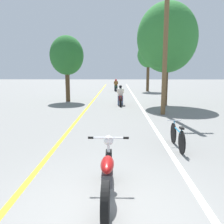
# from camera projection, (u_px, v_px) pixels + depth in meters

# --- Properties ---
(ground_plane) EXTENTS (120.00, 120.00, 0.00)m
(ground_plane) POSITION_uv_depth(u_px,v_px,m) (105.00, 219.00, 3.72)
(ground_plane) COLOR slate
(lane_stripe_center) EXTENTS (0.14, 48.00, 0.01)m
(lane_stripe_center) POSITION_uv_depth(u_px,v_px,m) (90.00, 105.00, 16.21)
(lane_stripe_center) COLOR yellow
(lane_stripe_center) RESTS_ON ground
(lane_stripe_edge) EXTENTS (0.14, 48.00, 0.01)m
(lane_stripe_edge) POSITION_uv_depth(u_px,v_px,m) (139.00, 105.00, 16.14)
(lane_stripe_edge) COLOR white
(lane_stripe_edge) RESTS_ON ground
(utility_pole) EXTENTS (1.10, 0.24, 7.30)m
(utility_pole) POSITION_uv_depth(u_px,v_px,m) (166.00, 42.00, 12.01)
(utility_pole) COLOR brown
(utility_pole) RESTS_ON ground
(roadside_tree_right_near) EXTENTS (3.87, 3.49, 6.62)m
(roadside_tree_right_near) POSITION_uv_depth(u_px,v_px,m) (167.00, 38.00, 15.24)
(roadside_tree_right_near) COLOR #513A23
(roadside_tree_right_near) RESTS_ON ground
(roadside_tree_right_far) EXTENTS (2.40, 2.16, 5.40)m
(roadside_tree_right_far) POSITION_uv_depth(u_px,v_px,m) (148.00, 55.00, 25.99)
(roadside_tree_right_far) COLOR #513A23
(roadside_tree_right_far) RESTS_ON ground
(roadside_tree_left) EXTENTS (2.48, 2.23, 4.84)m
(roadside_tree_left) POSITION_uv_depth(u_px,v_px,m) (67.00, 56.00, 17.43)
(roadside_tree_left) COLOR #513A23
(roadside_tree_left) RESTS_ON ground
(motorcycle_foreground) EXTENTS (0.82, 2.14, 1.00)m
(motorcycle_foreground) POSITION_uv_depth(u_px,v_px,m) (107.00, 174.00, 4.33)
(motorcycle_foreground) COLOR black
(motorcycle_foreground) RESTS_ON ground
(motorcycle_rider_lead) EXTENTS (0.50, 2.01, 1.34)m
(motorcycle_rider_lead) POSITION_uv_depth(u_px,v_px,m) (120.00, 98.00, 16.00)
(motorcycle_rider_lead) COLOR black
(motorcycle_rider_lead) RESTS_ON ground
(motorcycle_rider_far) EXTENTS (0.50, 1.98, 1.36)m
(motorcycle_rider_far) POSITION_uv_depth(u_px,v_px,m) (116.00, 86.00, 27.12)
(motorcycle_rider_far) COLOR black
(motorcycle_rider_far) RESTS_ON ground
(bicycle_parked) EXTENTS (0.44, 1.67, 0.77)m
(bicycle_parked) POSITION_uv_depth(u_px,v_px,m) (177.00, 137.00, 7.08)
(bicycle_parked) COLOR black
(bicycle_parked) RESTS_ON ground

